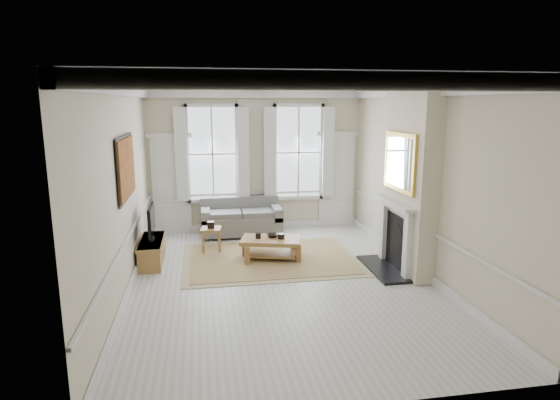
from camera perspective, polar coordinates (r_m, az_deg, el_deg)
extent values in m
plane|color=#B7B5AD|center=(8.44, 0.09, -9.79)|extent=(7.20, 7.20, 0.00)
plane|color=white|center=(7.85, 0.10, 13.95)|extent=(7.20, 7.20, 0.00)
plane|color=beige|center=(11.50, -2.96, 4.77)|extent=(5.20, 0.00, 5.20)
plane|color=beige|center=(7.96, -18.68, 1.00)|extent=(0.00, 7.20, 7.20)
plane|color=beige|center=(8.79, 17.06, 2.08)|extent=(0.00, 7.20, 7.20)
cube|color=silver|center=(11.48, -13.12, 1.69)|extent=(0.90, 0.08, 2.30)
cube|color=silver|center=(11.95, 6.91, 2.30)|extent=(0.90, 0.08, 2.30)
cube|color=#A9631C|center=(8.20, -18.25, 3.81)|extent=(0.05, 1.66, 1.06)
cube|color=beige|center=(8.89, 15.47, 2.28)|extent=(0.35, 1.70, 3.38)
cube|color=black|center=(9.14, 12.45, -8.18)|extent=(0.55, 1.50, 0.05)
cube|color=silver|center=(8.57, 15.24, -5.81)|extent=(0.10, 0.18, 1.15)
cube|color=silver|center=(9.53, 12.48, -3.88)|extent=(0.10, 0.18, 1.15)
cube|color=silver|center=(8.85, 13.72, -0.31)|extent=(0.20, 1.45, 0.06)
cube|color=black|center=(9.07, 14.04, -4.92)|extent=(0.02, 0.92, 1.00)
cube|color=gold|center=(8.75, 14.32, 4.51)|extent=(0.06, 1.26, 1.06)
cube|color=slate|center=(11.19, -4.73, -2.90)|extent=(1.88, 0.91, 0.43)
cube|color=slate|center=(11.44, -4.92, -0.65)|extent=(1.88, 0.20, 0.44)
cube|color=slate|center=(11.09, -9.07, -1.80)|extent=(0.20, 0.91, 0.30)
cube|color=slate|center=(11.22, -0.48, -1.48)|extent=(0.20, 0.91, 0.30)
cylinder|color=brown|center=(10.89, -8.86, -4.69)|extent=(0.06, 0.06, 0.08)
cylinder|color=brown|center=(11.66, -0.84, -3.43)|extent=(0.06, 0.06, 0.08)
cube|color=brown|center=(10.00, -8.42, -3.56)|extent=(0.46, 0.46, 0.06)
cube|color=brown|center=(9.91, -9.27, -5.25)|extent=(0.05, 0.05, 0.45)
cube|color=brown|center=(9.92, -7.44, -5.18)|extent=(0.05, 0.05, 0.45)
cube|color=brown|center=(10.22, -9.29, -4.73)|extent=(0.05, 0.05, 0.45)
cube|color=brown|center=(10.22, -7.51, -4.67)|extent=(0.05, 0.05, 0.45)
cube|color=#9D7F51|center=(9.51, -1.11, -7.17)|extent=(3.50, 2.60, 0.02)
cube|color=brown|center=(9.39, -1.12, -4.93)|extent=(1.31, 0.97, 0.08)
cube|color=brown|center=(9.17, -3.92, -6.82)|extent=(0.10, 0.10, 0.36)
cube|color=brown|center=(9.32, 2.10, -6.51)|extent=(0.10, 0.10, 0.36)
cube|color=brown|center=(9.63, -4.21, -5.90)|extent=(0.10, 0.10, 0.36)
cube|color=brown|center=(9.77, 1.52, -5.62)|extent=(0.10, 0.10, 0.36)
cylinder|color=black|center=(9.38, -2.68, -4.37)|extent=(0.11, 0.11, 0.11)
cylinder|color=black|center=(9.35, 0.14, -4.43)|extent=(0.14, 0.14, 0.10)
imported|color=black|center=(9.48, -0.91, -4.34)|extent=(0.25, 0.25, 0.06)
cube|color=brown|center=(9.60, -15.33, -6.04)|extent=(0.42, 1.30, 0.47)
cube|color=black|center=(9.53, -15.29, -4.62)|extent=(0.08, 0.30, 0.03)
cube|color=black|center=(9.43, -15.42, -2.35)|extent=(0.05, 0.90, 0.55)
cube|color=black|center=(9.42, -15.24, -2.34)|extent=(0.01, 0.83, 0.49)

